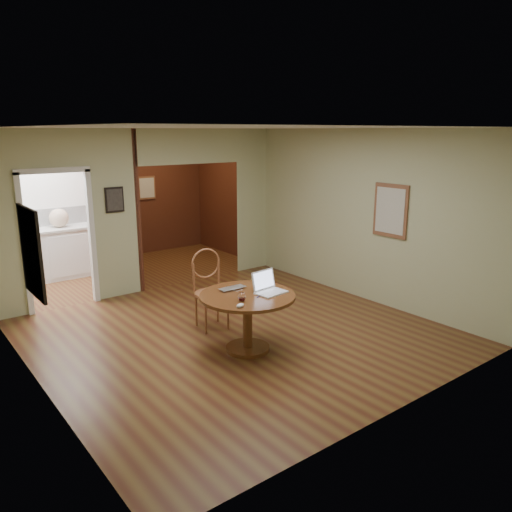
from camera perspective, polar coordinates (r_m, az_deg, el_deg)
floor at (r=6.82m, az=-2.13°, el=-8.85°), size 5.00×5.00×0.00m
room_shell at (r=8.91m, az=-16.48°, el=4.68°), size 5.20×7.50×5.00m
dining_table at (r=6.14m, az=-0.98°, el=-6.08°), size 1.17×1.17×0.73m
chair at (r=6.89m, az=-5.36°, el=-3.24°), size 0.53×0.53×1.10m
open_laptop at (r=6.15m, az=1.35°, el=-3.53°), size 0.39×0.35×0.26m
closed_laptop at (r=6.22m, az=-2.44°, el=-3.84°), size 0.35×0.22×0.03m
mouse at (r=5.63m, az=-1.81°, el=-5.67°), size 0.12×0.09×0.05m
wine_glass at (r=5.83m, az=-1.63°, el=-4.65°), size 0.10×0.10×0.11m
pen at (r=6.00m, az=0.36°, el=-4.59°), size 0.13×0.08×0.01m
kitchen_cabinet at (r=9.84m, az=-23.29°, el=0.11°), size 2.06×0.60×0.94m
grocery_bag at (r=9.81m, az=-21.60°, el=4.05°), size 0.42×0.39×0.34m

